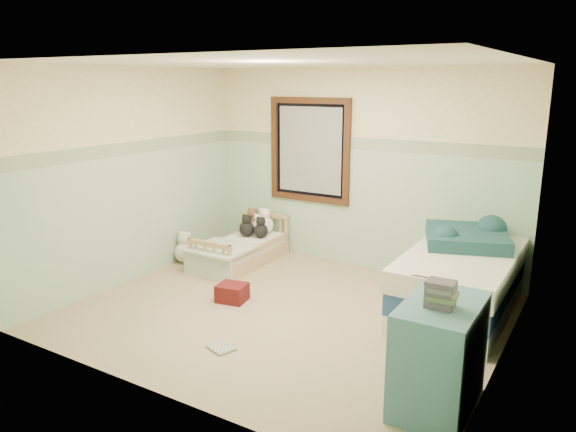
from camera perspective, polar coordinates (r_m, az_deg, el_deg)
The scene contains 30 objects.
floor at distance 5.76m, azimuth -0.35°, elevation -10.06°, with size 4.20×3.60×0.02m, color #967E59.
ceiling at distance 5.27m, azimuth -0.39°, elevation 15.88°, with size 4.20×3.60×0.02m, color white.
wall_back at distance 6.94m, azimuth 7.47°, elevation 4.85°, with size 4.20×0.04×2.50m, color beige.
wall_front at distance 4.00m, azimuth -14.04°, elevation -2.19°, with size 4.20×0.04×2.50m, color beige.
wall_left at distance 6.70m, azimuth -15.90°, elevation 4.10°, with size 0.04×3.60×2.50m, color beige.
wall_right at distance 4.66m, azimuth 22.22°, elevation -0.55°, with size 0.04×3.60×2.50m, color beige.
wainscot_mint at distance 7.03m, azimuth 7.29°, elevation 0.80°, with size 4.20×0.01×1.50m, color #A3C4AB.
border_strip at distance 6.89m, azimuth 7.50°, elevation 7.50°, with size 4.20×0.01×0.15m, color #356536.
window_frame at distance 7.19m, azimuth 2.25°, elevation 6.87°, with size 1.16×0.06×1.36m, color #381C0E.
window_blinds at distance 7.20m, azimuth 2.29°, elevation 6.88°, with size 0.92×0.01×1.12m, color #AFAFA8.
toddler_bed_frame at distance 7.23m, azimuth -4.93°, elevation -4.22°, with size 0.67×1.34×0.17m, color #97744A.
toddler_mattress at distance 7.19m, azimuth -4.95°, elevation -3.11°, with size 0.61×1.28×0.12m, color white.
patchwork_quilt at distance 6.85m, azimuth -7.02°, elevation -3.38°, with size 0.73×0.67×0.03m, color #85B2D3.
plush_bed_brown at distance 7.61m, azimuth -3.68°, elevation -0.78°, with size 0.22×0.22×0.22m, color brown.
plush_bed_white at distance 7.50m, azimuth -2.42°, elevation -0.92°, with size 0.24×0.24×0.24m, color white.
plush_bed_tan at distance 7.42m, azimuth -4.33°, elevation -1.39°, with size 0.17×0.17×0.17m, color #E3B47D.
plush_bed_dark at distance 7.29m, azimuth -2.86°, elevation -1.55°, with size 0.19×0.19×0.19m, color black.
plush_floor_cream at distance 7.32m, azimuth -10.67°, elevation -3.72°, with size 0.29×0.29×0.29m, color beige.
plush_floor_tan at distance 7.33m, azimuth -10.65°, elevation -3.96°, with size 0.22×0.22×0.22m, color #E3B47D.
twin_bed_frame at distance 5.97m, azimuth 17.46°, elevation -8.60°, with size 0.95×1.90×0.22m, color white.
twin_boxspring at distance 5.89m, azimuth 17.62°, elevation -6.62°, with size 0.95×1.90×0.22m, color navy.
twin_mattress at distance 5.82m, azimuth 17.78°, elevation -4.59°, with size 0.99×1.94×0.22m, color white.
teal_blanket at distance 6.06m, azimuth 18.13°, elevation -2.11°, with size 0.81×0.86×0.14m, color #11373B.
dresser at distance 4.20m, azimuth 15.49°, elevation -13.87°, with size 0.51×0.81×0.81m, color teal.
book_stack at distance 3.93m, azimuth 15.64°, elevation -7.86°, with size 0.19×0.15×0.19m, color brown.
red_pillow at distance 6.02m, azimuth -5.85°, elevation -7.97°, with size 0.30×0.27×0.19m, color maroon.
floor_book at distance 5.06m, azimuth -7.00°, elevation -13.50°, with size 0.24×0.18×0.02m, color gold.
extra_plush_0 at distance 7.36m, azimuth -4.32°, elevation -1.37°, with size 0.20×0.20×0.20m, color black.
extra_plush_1 at distance 7.48m, azimuth -4.36°, elevation -1.18°, with size 0.19×0.19×0.19m, color brown.
extra_plush_2 at distance 7.52m, azimuth -3.13°, elevation -1.10°, with size 0.18×0.18×0.18m, color white.
Camera 1 is at (2.76, -4.48, 2.33)m, focal length 34.05 mm.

